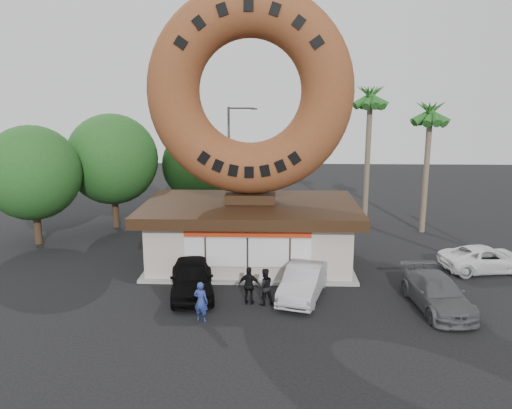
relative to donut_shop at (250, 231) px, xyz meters
The scene contains 16 objects.
ground 6.24m from the donut_shop, 90.00° to the right, with size 90.00×90.00×0.00m, color black.
donut_shop is the anchor object (origin of this frame).
giant_donut 7.23m from the donut_shop, 90.00° to the left, with size 10.40×10.40×2.65m, color brown.
tree_west 12.15m from the donut_shop, 143.55° to the left, with size 6.00×6.00×7.65m.
tree_mid 10.12m from the donut_shop, 113.92° to the left, with size 5.20×5.20×6.63m.
tree_far 13.59m from the donut_shop, 166.94° to the left, with size 5.60×5.60×7.14m.
palm_near 12.83m from the donut_shop, 46.90° to the left, with size 2.60×2.60×9.75m.
palm_far 14.00m from the donut_shop, 30.64° to the left, with size 2.60×2.60×8.75m.
street_lamp 10.54m from the donut_shop, 100.50° to the left, with size 2.11×0.20×8.00m.
person_left 7.39m from the donut_shop, 102.99° to the right, with size 0.60×0.39×1.65m, color navy.
person_center 5.61m from the donut_shop, 81.16° to the right, with size 0.79×0.62×1.63m, color black.
person_right 5.51m from the donut_shop, 87.89° to the right, with size 0.98×0.41×1.68m, color black.
car_black 5.14m from the donut_shop, 119.06° to the right, with size 1.88×4.68×1.60m, color black.
car_silver 5.33m from the donut_shop, 60.55° to the right, with size 1.53×4.38×1.44m, color #ABAAAF.
car_grey 9.93m from the donut_shop, 34.40° to the right, with size 1.91×4.70×1.36m, color #56595B.
car_white 12.21m from the donut_shop, ahead, with size 2.14×4.63×1.29m, color white.
Camera 1 is at (1.20, -19.55, 8.90)m, focal length 35.00 mm.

